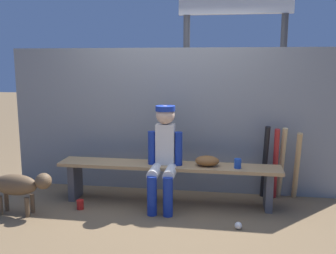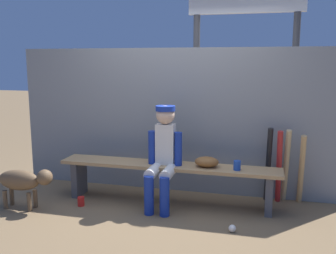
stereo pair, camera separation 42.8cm
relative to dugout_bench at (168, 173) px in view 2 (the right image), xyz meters
name	(u,v)px [view 2 (the right image)]	position (x,y,z in m)	size (l,w,h in m)	color
ground_plane	(168,203)	(0.00, 0.00, -0.38)	(30.00, 30.00, 0.00)	brown
chainlink_fence	(178,121)	(0.00, 0.50, 0.55)	(4.36, 0.03, 1.87)	gray
dugout_bench	(168,173)	(0.00, 0.00, 0.00)	(2.65, 0.36, 0.49)	tan
player_seated	(163,153)	(-0.03, -0.12, 0.27)	(0.41, 0.55, 1.19)	silver
baseball_glove	(207,162)	(0.46, 0.00, 0.17)	(0.28, 0.20, 0.12)	brown
bat_aluminum_black	(268,165)	(1.16, 0.35, 0.08)	(0.06, 0.06, 0.93)	black
bat_aluminum_red	(279,167)	(1.28, 0.33, 0.07)	(0.06, 0.06, 0.91)	#B22323
bat_wood_natural	(286,166)	(1.37, 0.41, 0.07)	(0.06, 0.06, 0.91)	tan
bat_wood_tan	(301,170)	(1.54, 0.35, 0.05)	(0.06, 0.06, 0.88)	tan
baseball	(232,228)	(0.82, -0.60, -0.35)	(0.07, 0.07, 0.07)	white
cup_on_ground	(81,201)	(-0.98, -0.35, -0.33)	(0.08, 0.08, 0.11)	red
cup_on_bench	(237,165)	(0.82, -0.05, 0.16)	(0.08, 0.08, 0.11)	#1E47AD
scoreboard	(250,7)	(0.82, 1.58, 2.08)	(1.95, 0.27, 3.58)	#3F3F42
dog	(23,181)	(-1.58, -0.58, -0.05)	(0.84, 0.20, 0.49)	brown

